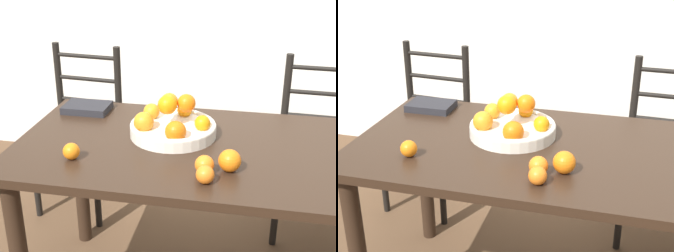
{
  "view_description": "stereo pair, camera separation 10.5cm",
  "coord_description": "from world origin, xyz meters",
  "views": [
    {
      "loc": [
        0.18,
        -1.65,
        1.56
      ],
      "look_at": [
        -0.15,
        -0.03,
        0.85
      ],
      "focal_mm": 50.0,
      "sensor_mm": 36.0,
      "label": 1
    },
    {
      "loc": [
        0.28,
        -1.63,
        1.56
      ],
      "look_at": [
        -0.15,
        -0.03,
        0.85
      ],
      "focal_mm": 50.0,
      "sensor_mm": 36.0,
      "label": 2
    }
  ],
  "objects": [
    {
      "name": "dining_table",
      "position": [
        0.0,
        0.0,
        0.66
      ],
      "size": [
        1.51,
        0.81,
        0.77
      ],
      "color": "black",
      "rests_on": "ground_plane"
    },
    {
      "name": "fruit_bowl",
      "position": [
        -0.15,
        0.07,
        0.82
      ],
      "size": [
        0.35,
        0.35,
        0.18
      ],
      "color": "silver",
      "rests_on": "dining_table"
    },
    {
      "name": "chair_left",
      "position": [
        -0.81,
        0.69,
        0.47
      ],
      "size": [
        0.45,
        0.44,
        0.95
      ],
      "rotation": [
        0.0,
        0.0,
        -0.09
      ],
      "color": "black",
      "rests_on": "ground_plane"
    },
    {
      "name": "book_stack",
      "position": [
        -0.59,
        0.27,
        0.79
      ],
      "size": [
        0.21,
        0.15,
        0.03
      ],
      "color": "#232328",
      "rests_on": "dining_table"
    },
    {
      "name": "orange_loose_2",
      "position": [
        0.11,
        -0.19,
        0.81
      ],
      "size": [
        0.08,
        0.08,
        0.08
      ],
      "color": "orange",
      "rests_on": "dining_table"
    },
    {
      "name": "orange_loose_3",
      "position": [
        0.03,
        -0.29,
        0.8
      ],
      "size": [
        0.06,
        0.06,
        0.06
      ],
      "color": "orange",
      "rests_on": "dining_table"
    },
    {
      "name": "orange_loose_0",
      "position": [
        -0.47,
        -0.21,
        0.8
      ],
      "size": [
        0.06,
        0.06,
        0.06
      ],
      "color": "orange",
      "rests_on": "dining_table"
    },
    {
      "name": "chair_right",
      "position": [
        0.52,
        0.69,
        0.47
      ],
      "size": [
        0.44,
        0.42,
        0.95
      ],
      "rotation": [
        0.0,
        0.0,
        -0.05
      ],
      "color": "black",
      "rests_on": "ground_plane"
    },
    {
      "name": "orange_loose_1",
      "position": [
        0.02,
        -0.22,
        0.8
      ],
      "size": [
        0.07,
        0.07,
        0.07
      ],
      "color": "orange",
      "rests_on": "dining_table"
    }
  ]
}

